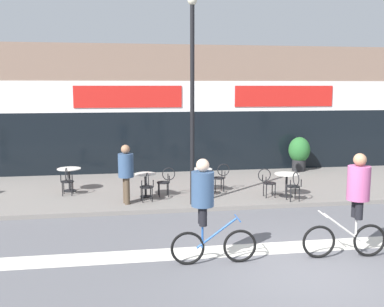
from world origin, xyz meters
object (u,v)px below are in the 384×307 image
(cafe_chair_2_side, at_px, (221,175))
(cyclist_2, at_px, (355,197))
(bistro_table_0, at_px, (69,175))
(cyclist_0, at_px, (205,203))
(cafe_chair_0_near, at_px, (67,179))
(bistro_table_3, at_px, (287,180))
(lamp_post, at_px, (192,89))
(cafe_chair_3_side, at_px, (267,181))
(bistro_table_2, at_px, (202,176))
(bistro_table_1, at_px, (145,180))
(planter_pot, at_px, (299,152))
(cafe_chair_3_near, at_px, (294,184))
(pedestrian_far_end, at_px, (126,169))
(cafe_chair_1_side, at_px, (166,180))
(cafe_chair_1_near, at_px, (147,185))
(cafe_chair_2_near, at_px, (205,180))

(cafe_chair_2_side, height_order, cyclist_2, cyclist_2)
(bistro_table_0, distance_m, cyclist_0, 7.22)
(cafe_chair_0_near, bearing_deg, bistro_table_3, -98.37)
(lamp_post, bearing_deg, bistro_table_0, 148.52)
(lamp_post, bearing_deg, cyclist_2, -57.75)
(cafe_chair_3_side, distance_m, cyclist_0, 5.44)
(bistro_table_2, relative_size, lamp_post, 0.13)
(bistro_table_1, distance_m, planter_pot, 7.23)
(bistro_table_1, height_order, lamp_post, lamp_post)
(cafe_chair_3_near, relative_size, cafe_chair_3_side, 1.00)
(cafe_chair_3_side, xyz_separation_m, pedestrian_far_end, (-4.30, -0.11, 0.51))
(cafe_chair_1_side, bearing_deg, cafe_chair_0_near, -11.31)
(bistro_table_2, bearing_deg, cafe_chair_0_near, 178.06)
(bistro_table_0, distance_m, cafe_chair_0_near, 0.63)
(bistro_table_1, xyz_separation_m, cafe_chair_2_side, (2.46, 0.40, -0.00))
(bistro_table_2, height_order, cyclist_2, cyclist_2)
(cyclist_0, relative_size, pedestrian_far_end, 1.23)
(bistro_table_0, bearing_deg, pedestrian_far_end, -46.17)
(bistro_table_0, height_order, cafe_chair_3_side, cafe_chair_3_side)
(cafe_chair_3_side, bearing_deg, bistro_table_2, 152.03)
(cafe_chair_1_side, height_order, cafe_chair_3_side, same)
(cafe_chair_2_side, xyz_separation_m, cafe_chair_3_side, (1.24, -1.02, 0.00))
(cafe_chair_1_side, bearing_deg, cyclist_0, 91.66)
(bistro_table_3, bearing_deg, cafe_chair_2_side, 151.35)
(cafe_chair_0_near, bearing_deg, cafe_chair_2_side, -90.26)
(cyclist_2, bearing_deg, cafe_chair_2_side, -70.74)
(cyclist_0, bearing_deg, pedestrian_far_end, 110.22)
(cafe_chair_1_near, bearing_deg, cafe_chair_3_near, -104.43)
(cafe_chair_3_side, height_order, cyclist_0, cyclist_0)
(bistro_table_0, height_order, cafe_chair_1_side, cafe_chair_1_side)
(cafe_chair_1_side, height_order, lamp_post, lamp_post)
(bistro_table_0, height_order, cyclist_0, cyclist_0)
(cafe_chair_0_near, bearing_deg, cafe_chair_2_near, -98.87)
(cafe_chair_3_near, bearing_deg, cafe_chair_0_near, 71.68)
(planter_pot, bearing_deg, cafe_chair_3_near, -113.86)
(cafe_chair_2_side, relative_size, cafe_chair_3_side, 1.00)
(pedestrian_far_end, bearing_deg, cafe_chair_2_side, 5.61)
(cafe_chair_1_side, bearing_deg, bistro_table_1, -1.06)
(cafe_chair_1_side, height_order, cafe_chair_3_near, same)
(bistro_table_2, height_order, cafe_chair_2_side, cafe_chair_2_side)
(bistro_table_3, bearing_deg, bistro_table_2, 157.83)
(cafe_chair_1_near, bearing_deg, cafe_chair_0_near, 57.93)
(cafe_chair_2_near, bearing_deg, lamp_post, 144.34)
(cafe_chair_1_near, relative_size, cyclist_0, 0.42)
(bistro_table_3, height_order, cafe_chair_2_side, cafe_chair_2_side)
(cafe_chair_1_side, height_order, cafe_chair_2_side, same)
(bistro_table_1, relative_size, lamp_post, 0.13)
(bistro_table_1, height_order, cafe_chair_3_near, cafe_chair_3_near)
(lamp_post, relative_size, cyclist_2, 2.68)
(bistro_table_3, height_order, cafe_chair_0_near, cafe_chair_0_near)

